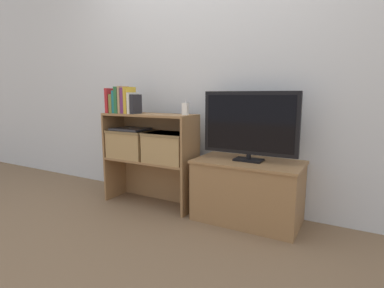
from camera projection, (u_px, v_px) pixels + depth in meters
name	position (u px, v px, depth m)	size (l,w,h in m)	color
ground_plane	(183.00, 218.00, 2.49)	(16.00, 16.00, 0.00)	brown
wall_back	(210.00, 74.00, 2.71)	(10.00, 0.05, 2.40)	silver
tv_stand	(248.00, 191.00, 2.41)	(0.84, 0.47, 0.50)	olive
tv	(250.00, 124.00, 2.32)	(0.76, 0.14, 0.55)	black
bookshelf_lower_tier	(154.00, 174.00, 2.84)	(0.88, 0.31, 0.43)	olive
bookshelf_upper_tier	(153.00, 130.00, 2.77)	(0.88, 0.31, 0.42)	olive
book_crimson	(111.00, 101.00, 2.82)	(0.03, 0.14, 0.23)	#B22328
book_olive	(115.00, 104.00, 2.80)	(0.04, 0.13, 0.17)	olive
book_teal	(117.00, 102.00, 2.79)	(0.03, 0.13, 0.21)	#1E7075
book_forest	(120.00, 100.00, 2.76)	(0.04, 0.14, 0.24)	#286638
book_tan	(123.00, 100.00, 2.75)	(0.02, 0.14, 0.25)	tan
book_plum	(126.00, 101.00, 2.73)	(0.04, 0.13, 0.23)	#6B2D66
book_mustard	(130.00, 100.00, 2.71)	(0.03, 0.14, 0.24)	gold
book_ivory	(133.00, 103.00, 2.70)	(0.03, 0.14, 0.19)	silver
book_charcoal	(136.00, 104.00, 2.68)	(0.03, 0.13, 0.17)	#232328
baby_monitor	(185.00, 109.00, 2.51)	(0.05, 0.04, 0.13)	white
storage_basket_left	(131.00, 143.00, 2.83)	(0.40, 0.28, 0.26)	tan
storage_basket_right	(168.00, 146.00, 2.63)	(0.40, 0.28, 0.26)	tan
laptop	(130.00, 129.00, 2.81)	(0.32, 0.24, 0.02)	#2D2D33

